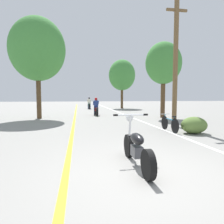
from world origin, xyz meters
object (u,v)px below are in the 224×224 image
at_px(utility_pole, 176,62).
at_px(bicycle_parked, 170,124).
at_px(roadside_tree_right_far, 122,75).
at_px(motorcycle_rider_far, 89,102).
at_px(motorcycle_rider_mid, 89,105).
at_px(roadside_tree_right_near, 164,64).
at_px(roadside_tree_left, 37,49).
at_px(motorcycle_foreground, 136,147).
at_px(motorcycle_rider_lead, 96,109).

distance_m(utility_pole, bicycle_parked, 3.44).
xyz_separation_m(utility_pole, roadside_tree_right_far, (0.75, 16.01, 1.00)).
bearing_deg(utility_pole, motorcycle_rider_far, 97.04).
bearing_deg(motorcycle_rider_mid, roadside_tree_right_near, -67.21).
relative_size(roadside_tree_right_far, bicycle_parked, 3.82).
bearing_deg(motorcycle_rider_far, roadside_tree_left, -102.74).
distance_m(roadside_tree_right_far, roadside_tree_left, 13.85).
xyz_separation_m(utility_pole, roadside_tree_left, (-7.64, 5.00, 1.46)).
distance_m(motorcycle_foreground, motorcycle_rider_mid, 20.81).
height_order(utility_pole, roadside_tree_left, roadside_tree_left).
bearing_deg(bicycle_parked, motorcycle_foreground, -124.16).
relative_size(roadside_tree_right_far, roadside_tree_left, 0.91).
xyz_separation_m(roadside_tree_right_far, motorcycle_rider_mid, (-4.33, -0.66, -3.78)).
relative_size(utility_pole, roadside_tree_right_near, 1.19).
bearing_deg(motorcycle_foreground, bicycle_parked, 55.84).
distance_m(utility_pole, roadside_tree_right_far, 16.06).
distance_m(utility_pole, motorcycle_rider_far, 25.44).
bearing_deg(roadside_tree_right_far, bicycle_parked, -95.57).
xyz_separation_m(motorcycle_foreground, bicycle_parked, (2.72, 4.01, -0.08)).
bearing_deg(roadside_tree_right_far, motorcycle_rider_lead, -114.39).
bearing_deg(motorcycle_rider_mid, roadside_tree_right_far, 8.70).
relative_size(motorcycle_foreground, motorcycle_rider_lead, 0.94).
bearing_deg(roadside_tree_left, utility_pole, -33.19).
distance_m(motorcycle_rider_lead, motorcycle_rider_far, 18.42).
bearing_deg(roadside_tree_left, motorcycle_rider_mid, 68.55).
relative_size(roadside_tree_left, bicycle_parked, 4.21).
relative_size(roadside_tree_right_near, motorcycle_rider_mid, 2.66).
height_order(roadside_tree_left, bicycle_parked, roadside_tree_left).
height_order(roadside_tree_right_far, motorcycle_rider_lead, roadside_tree_right_far).
distance_m(roadside_tree_right_near, motorcycle_rider_far, 21.71).
xyz_separation_m(motorcycle_rider_lead, bicycle_parked, (2.53, -8.12, -0.20)).
bearing_deg(roadside_tree_right_near, roadside_tree_right_far, 91.97).
bearing_deg(motorcycle_rider_far, utility_pole, -82.96).
relative_size(roadside_tree_right_far, motorcycle_rider_lead, 2.94).
height_order(roadside_tree_left, motorcycle_rider_lead, roadside_tree_left).
bearing_deg(motorcycle_foreground, utility_pole, 56.07).
distance_m(utility_pole, roadside_tree_right_near, 4.28).
bearing_deg(roadside_tree_left, roadside_tree_right_near, -5.99).
relative_size(roadside_tree_right_far, motorcycle_rider_mid, 3.09).
bearing_deg(motorcycle_rider_lead, bicycle_parked, -72.68).
xyz_separation_m(motorcycle_foreground, motorcycle_rider_lead, (0.19, 12.13, 0.12)).
bearing_deg(motorcycle_rider_lead, motorcycle_foreground, -90.88).
distance_m(roadside_tree_right_far, motorcycle_rider_far, 10.57).
bearing_deg(motorcycle_rider_lead, roadside_tree_left, -158.09).
bearing_deg(bicycle_parked, roadside_tree_right_near, 69.07).
xyz_separation_m(roadside_tree_right_far, bicycle_parked, (-1.70, -17.46, -3.97)).
bearing_deg(roadside_tree_right_near, motorcycle_rider_mid, 112.79).
xyz_separation_m(roadside_tree_right_near, bicycle_parked, (-2.11, -5.52, -3.56)).
bearing_deg(roadside_tree_left, motorcycle_foreground, -69.19).
relative_size(motorcycle_foreground, bicycle_parked, 1.22).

